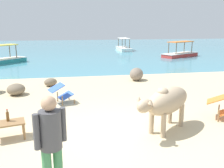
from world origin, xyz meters
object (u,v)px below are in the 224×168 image
object	(u,v)px
deck_chair_far	(61,92)
boat_teal	(0,60)
low_bench_table	(7,125)
boat_red	(180,53)
boat_white	(124,48)
cow	(167,101)
bottle	(8,116)
person_standing	(51,140)
deck_chair_near	(221,106)

from	to	relation	value
deck_chair_far	boat_teal	world-z (taller)	boat_teal
low_bench_table	boat_red	world-z (taller)	boat_red
deck_chair_far	boat_white	distance (m)	18.69
low_bench_table	deck_chair_far	world-z (taller)	deck_chair_far
low_bench_table	deck_chair_far	bearing A→B (deg)	51.87
cow	bottle	xyz separation A→B (m)	(-3.77, 0.28, -0.24)
cow	boat_teal	distance (m)	14.51
low_bench_table	boat_white	bearing A→B (deg)	56.55
cow	person_standing	world-z (taller)	person_standing
low_bench_table	boat_white	xyz separation A→B (m)	(7.36, 20.14, -0.09)
low_bench_table	boat_teal	bearing A→B (deg)	91.15
cow	low_bench_table	bearing A→B (deg)	-40.49
person_standing	boat_red	world-z (taller)	person_standing
deck_chair_near	person_standing	distance (m)	5.13
deck_chair_near	boat_red	distance (m)	14.64
deck_chair_near	boat_teal	world-z (taller)	boat_teal
deck_chair_far	boat_red	distance (m)	14.96
deck_chair_far	person_standing	bearing A→B (deg)	-109.94
cow	person_standing	size ratio (longest dim) A/B	1.16
low_bench_table	boat_teal	size ratio (longest dim) A/B	0.24
person_standing	boat_white	xyz separation A→B (m)	(6.21, 22.37, -0.70)
cow	boat_teal	world-z (taller)	boat_teal
deck_chair_near	boat_teal	bearing A→B (deg)	159.07
deck_chair_far	person_standing	distance (m)	4.78
low_bench_table	boat_teal	distance (m)	12.90
low_bench_table	cow	bearing A→B (deg)	-16.45
boat_teal	bottle	bearing A→B (deg)	58.18
low_bench_table	person_standing	size ratio (longest dim) A/B	0.52
person_standing	boat_white	size ratio (longest dim) A/B	0.44
person_standing	boat_red	xyz separation A→B (m)	(9.71, 16.14, -0.70)
deck_chair_near	bottle	bearing A→B (deg)	-145.05
bottle	deck_chair_far	size ratio (longest dim) A/B	0.33
boat_red	boat_teal	xyz separation A→B (m)	(-14.09, -1.42, 0.00)
boat_white	boat_teal	world-z (taller)	same
boat_teal	cow	bearing A→B (deg)	72.48
cow	person_standing	distance (m)	3.33
deck_chair_far	bottle	bearing A→B (deg)	-135.15
deck_chair_far	person_standing	xyz separation A→B (m)	(-0.01, -4.74, 0.56)
bottle	boat_teal	world-z (taller)	boat_teal
person_standing	boat_red	size ratio (longest dim) A/B	0.43
deck_chair_far	boat_white	bearing A→B (deg)	50.87
low_bench_table	deck_chair_near	xyz separation A→B (m)	(5.60, 0.25, 0.04)
deck_chair_near	boat_red	bearing A→B (deg)	102.22
cow	bottle	world-z (taller)	cow
bottle	boat_white	size ratio (longest dim) A/B	0.08
boat_white	person_standing	bearing A→B (deg)	-14.13
boat_red	boat_teal	bearing A→B (deg)	-22.66
boat_white	boat_teal	size ratio (longest dim) A/B	1.07
bottle	deck_chair_far	distance (m)	2.70
deck_chair_far	person_standing	size ratio (longest dim) A/B	0.56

